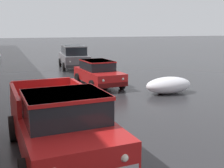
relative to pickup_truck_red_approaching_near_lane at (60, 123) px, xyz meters
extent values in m
ellipsoid|color=white|center=(6.32, 5.06, -0.47)|extent=(2.41, 1.18, 0.82)
ellipsoid|color=white|center=(5.96, 5.15, -0.56)|extent=(0.76, 0.63, 0.63)
cube|color=red|center=(0.00, 0.11, -0.14)|extent=(2.15, 4.91, 0.76)
cube|color=black|center=(0.02, -0.57, 0.56)|extent=(1.79, 1.61, 0.64)
cube|color=red|center=(0.02, -0.57, 0.84)|extent=(1.83, 1.66, 0.08)
cube|color=red|center=(0.89, 1.11, 0.46)|extent=(0.19, 2.32, 0.44)
cube|color=red|center=(-0.97, 1.04, 0.46)|extent=(0.19, 2.32, 0.44)
cube|color=red|center=(-0.10, 2.48, 0.46)|extent=(1.87, 0.17, 0.44)
sphere|color=white|center=(0.73, -2.26, -0.02)|extent=(0.16, 0.16, 0.16)
cylinder|color=black|center=(1.05, -1.30, -0.52)|extent=(0.25, 0.73, 0.72)
cylinder|color=black|center=(0.94, 1.60, -0.52)|extent=(0.25, 0.73, 0.72)
cylinder|color=black|center=(-1.06, 1.52, -0.52)|extent=(0.25, 0.73, 0.72)
cube|color=red|center=(3.66, 7.99, -0.28)|extent=(1.86, 3.99, 0.60)
cube|color=black|center=(3.65, 8.18, 0.28)|extent=(1.52, 2.11, 0.52)
cube|color=red|center=(3.65, 8.18, 0.51)|extent=(1.56, 2.15, 0.06)
cube|color=#520B0B|center=(3.77, 6.09, -0.46)|extent=(1.61, 0.21, 0.22)
cube|color=#520B0B|center=(3.55, 9.89, -0.46)|extent=(1.61, 0.21, 0.22)
cylinder|color=black|center=(4.57, 6.83, -0.58)|extent=(0.21, 0.61, 0.60)
cylinder|color=black|center=(2.89, 6.73, -0.58)|extent=(0.21, 0.61, 0.60)
cylinder|color=black|center=(4.43, 9.24, -0.58)|extent=(0.21, 0.61, 0.60)
cylinder|color=black|center=(2.75, 9.15, -0.58)|extent=(0.21, 0.61, 0.60)
sphere|color=silver|center=(4.30, 6.09, -0.20)|extent=(0.14, 0.14, 0.14)
sphere|color=silver|center=(3.24, 6.03, -0.20)|extent=(0.14, 0.14, 0.14)
cube|color=slate|center=(4.06, 15.44, -0.14)|extent=(2.30, 4.88, 0.80)
cube|color=black|center=(4.06, 15.48, 0.60)|extent=(1.91, 3.44, 0.68)
cube|color=slate|center=(4.06, 15.48, 0.91)|extent=(1.95, 3.51, 0.06)
cube|color=#303032|center=(3.84, 13.14, -0.42)|extent=(1.83, 0.29, 0.22)
cube|color=#303032|center=(4.27, 17.74, -0.42)|extent=(1.83, 0.29, 0.22)
cylinder|color=black|center=(4.87, 13.89, -0.54)|extent=(0.24, 0.69, 0.68)
cylinder|color=black|center=(2.97, 14.07, -0.54)|extent=(0.24, 0.69, 0.68)
cylinder|color=black|center=(5.14, 16.81, -0.54)|extent=(0.24, 0.69, 0.68)
cylinder|color=black|center=(3.24, 16.98, -0.54)|extent=(0.24, 0.69, 0.68)
sphere|color=silver|center=(4.44, 13.05, -0.06)|extent=(0.14, 0.14, 0.14)
sphere|color=silver|center=(3.23, 13.16, -0.06)|extent=(0.14, 0.14, 0.14)
camera|label=1|loc=(-1.18, -6.59, 2.27)|focal=45.14mm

